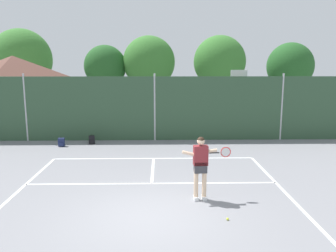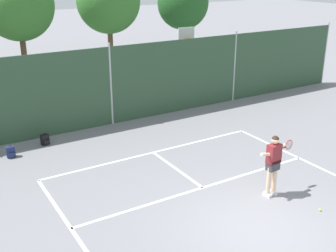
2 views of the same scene
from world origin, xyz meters
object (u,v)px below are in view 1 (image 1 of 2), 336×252
backpack_navy (61,142)px  backpack_black (92,140)px  basketball_hoop (238,93)px  tennis_ball (228,219)px  tennis_player (201,162)px

backpack_navy → backpack_black: (1.34, 0.50, 0.00)m
basketball_hoop → tennis_ball: (-2.56, -10.58, -2.28)m
backpack_navy → backpack_black: size_ratio=1.00×
tennis_ball → backpack_navy: backpack_navy is taller
backpack_black → basketball_hoop: bearing=15.6°
tennis_ball → backpack_navy: (-6.40, 7.95, 0.16)m
basketball_hoop → tennis_ball: 11.12m
tennis_player → backpack_black: 8.48m
tennis_player → backpack_navy: tennis_player is taller
tennis_ball → backpack_black: 9.86m
tennis_player → backpack_black: bearing=122.5°
basketball_hoop → backpack_navy: bearing=-163.7°
tennis_player → backpack_navy: 8.88m
basketball_hoop → backpack_navy: (-8.96, -2.63, -2.12)m
tennis_ball → backpack_black: (-5.06, 8.46, 0.16)m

